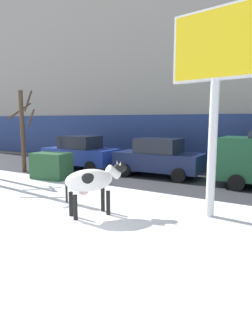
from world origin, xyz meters
TOP-DOWN VIEW (x-y plane):
  - ground_plane at (0.00, 0.00)m, footprint 120.00×120.00m
  - road_strip at (0.00, 7.79)m, footprint 60.00×5.60m
  - building_facade at (0.00, 13.64)m, footprint 44.00×6.10m
  - cow_holstein at (0.14, 1.54)m, footprint 1.30×1.85m
  - billboard at (3.01, 3.27)m, footprint 2.52×0.60m
  - car_blue_sedan at (-5.61, 7.64)m, footprint 4.26×2.10m
  - car_navy_sedan at (-0.94, 7.94)m, footprint 4.26×2.10m
  - pedestrian_near_billboard at (-0.35, 10.67)m, footprint 0.36×0.24m
  - pedestrian_by_cars at (2.68, 10.67)m, footprint 0.36×0.24m
  - bare_tree_right_lot at (-7.53, 5.42)m, footprint 1.54×1.19m
  - dumpster at (-4.92, 4.83)m, footprint 1.83×1.32m

SIDE VIEW (x-z plane):
  - ground_plane at x=0.00m, z-range 0.00..0.00m
  - road_strip at x=0.00m, z-range 0.00..0.01m
  - dumpster at x=-4.92m, z-range 0.00..1.20m
  - pedestrian_near_billboard at x=-0.35m, z-range 0.01..1.74m
  - pedestrian_by_cars at x=2.68m, z-range 0.01..1.74m
  - car_blue_sedan at x=-5.61m, z-range -0.01..1.83m
  - car_navy_sedan at x=-0.94m, z-range -0.01..1.83m
  - cow_holstein at x=0.14m, z-range 0.23..1.77m
  - bare_tree_right_lot at x=-7.53m, z-range 0.18..4.37m
  - billboard at x=3.01m, z-range 1.53..7.09m
  - building_facade at x=0.00m, z-range -0.02..12.98m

